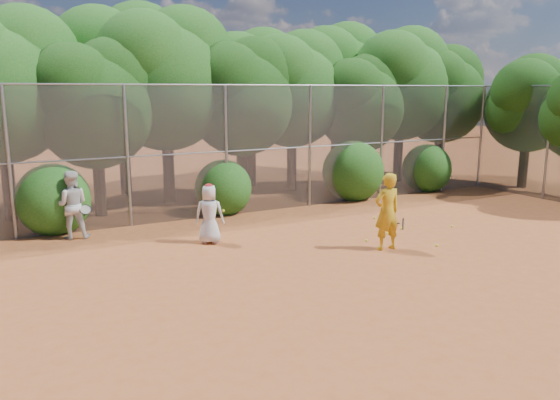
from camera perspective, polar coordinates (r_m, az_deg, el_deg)
ground at (r=12.65m, az=9.44°, el=-6.45°), size 80.00×80.00×0.00m
fence_back at (r=17.22m, az=-2.93°, el=5.42°), size 20.05×0.09×4.03m
fence_side at (r=21.51m, az=26.22°, el=5.46°), size 0.09×6.09×4.03m
tree_1 at (r=18.04m, az=-27.19°, el=11.19°), size 4.64×4.03×6.35m
tree_2 at (r=17.58m, az=-18.72°, el=9.97°), size 3.99×3.47×5.47m
tree_3 at (r=19.15m, az=-11.81°, el=12.83°), size 4.89×4.26×6.70m
tree_4 at (r=19.44m, az=-4.02°, el=11.13°), size 4.19×3.64×5.73m
tree_5 at (r=21.29m, az=1.35°, el=11.96°), size 4.51×3.92×6.17m
tree_6 at (r=21.81m, az=8.47°, el=10.30°), size 3.86×3.36×5.29m
tree_7 at (r=23.85m, az=12.61°, el=12.19°), size 4.77×4.14×6.53m
tree_8 at (r=24.97m, az=16.56°, el=10.89°), size 4.25×3.70×5.82m
tree_10 at (r=21.04m, az=-16.27°, el=13.10°), size 5.15×4.48×7.06m
tree_11 at (r=22.26m, az=-3.02°, el=12.22°), size 4.64×4.03×6.35m
tree_12 at (r=25.02m, az=5.98°, el=12.88°), size 5.02×4.37×6.88m
tree_13 at (r=23.82m, az=24.60°, el=9.49°), size 3.86×3.36×5.29m
bush_0 at (r=16.11m, az=-22.64°, el=0.35°), size 2.00×2.00×2.00m
bush_1 at (r=17.30m, az=-5.95°, el=1.55°), size 1.80×1.80×1.80m
bush_2 at (r=19.68m, az=7.64°, el=3.30°), size 2.20×2.20×2.20m
bush_3 at (r=21.92m, az=15.10°, el=3.43°), size 1.90×1.90×1.90m
player_yellow at (r=13.50m, az=11.13°, el=-1.20°), size 0.83×0.57×1.90m
player_teen at (r=13.97m, az=-7.38°, el=-1.42°), size 0.88×0.80×1.54m
player_white at (r=15.28m, az=-20.97°, el=-0.46°), size 1.00×0.85×1.80m
ball_0 at (r=15.73m, az=12.55°, el=-2.89°), size 0.07×0.07×0.07m
ball_1 at (r=15.11m, az=11.17°, el=-3.43°), size 0.07×0.07×0.07m
ball_2 at (r=14.24m, az=16.06°, el=-4.58°), size 0.07×0.07×0.07m
ball_3 at (r=16.34m, az=17.53°, el=-2.62°), size 0.07×0.07×0.07m
ball_4 at (r=14.30m, az=9.02°, el=-4.19°), size 0.07×0.07×0.07m
ball_5 at (r=16.82m, az=9.84°, el=-1.85°), size 0.07×0.07×0.07m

